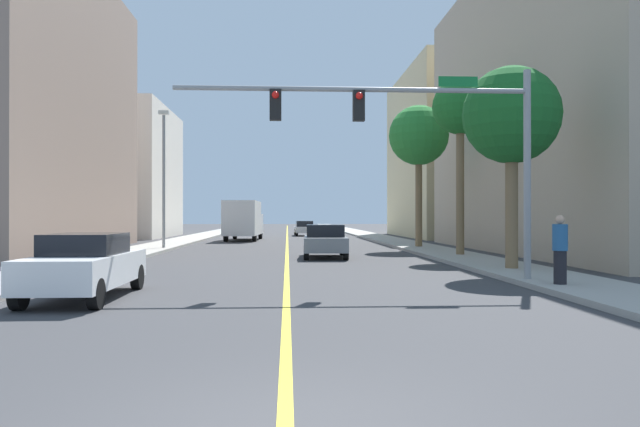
{
  "coord_description": "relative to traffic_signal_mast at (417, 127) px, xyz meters",
  "views": [
    {
      "loc": [
        0.02,
        -5.26,
        1.9
      ],
      "look_at": [
        1.39,
        20.41,
        2.0
      ],
      "focal_mm": 34.33,
      "sensor_mm": 36.0,
      "label": 1
    }
  ],
  "objects": [
    {
      "name": "ground",
      "position": [
        -3.59,
        30.58,
        -4.35
      ],
      "size": [
        192.0,
        192.0,
        0.0
      ],
      "primitive_type": "plane",
      "color": "#38383A"
    },
    {
      "name": "sidewalk_left",
      "position": [
        -11.25,
        30.58,
        -4.27
      ],
      "size": [
        2.74,
        168.0,
        0.15
      ],
      "primitive_type": "cube",
      "color": "#9E9B93",
      "rests_on": "ground"
    },
    {
      "name": "sidewalk_right",
      "position": [
        4.08,
        30.58,
        -4.27
      ],
      "size": [
        2.74,
        168.0,
        0.15
      ],
      "primitive_type": "cube",
      "color": "#9E9B93",
      "rests_on": "ground"
    },
    {
      "name": "lane_marking_center",
      "position": [
        -3.59,
        30.58,
        -4.35
      ],
      "size": [
        0.16,
        144.0,
        0.01
      ],
      "primitive_type": "cube",
      "color": "yellow",
      "rests_on": "ground"
    },
    {
      "name": "building_left_far",
      "position": [
        -20.82,
        39.11,
        1.42
      ],
      "size": [
        13.22,
        14.31,
        11.55
      ],
      "primitive_type": "cube",
      "color": "silver",
      "rests_on": "ground"
    },
    {
      "name": "building_right_far",
      "position": [
        15.93,
        38.64,
        3.13
      ],
      "size": [
        17.79,
        18.56,
        14.97
      ],
      "primitive_type": "cube",
      "color": "beige",
      "rests_on": "ground"
    },
    {
      "name": "traffic_signal_mast",
      "position": [
        0.0,
        0.0,
        0.0
      ],
      "size": [
        9.87,
        0.36,
        5.82
      ],
      "color": "gray",
      "rests_on": "sidewalk_right"
    },
    {
      "name": "street_lamp",
      "position": [
        -10.39,
        17.41,
        0.0
      ],
      "size": [
        0.56,
        0.28,
        7.56
      ],
      "color": "gray",
      "rests_on": "sidewalk_left"
    },
    {
      "name": "palm_near",
      "position": [
        3.95,
        3.43,
        0.87
      ],
      "size": [
        3.27,
        3.27,
        6.77
      ],
      "color": "brown",
      "rests_on": "sidewalk_right"
    },
    {
      "name": "palm_mid",
      "position": [
        4.3,
        10.77,
        2.35
      ],
      "size": [
        2.52,
        2.52,
        8.0
      ],
      "color": "brown",
      "rests_on": "sidewalk_right"
    },
    {
      "name": "palm_far",
      "position": [
        3.98,
        18.1,
        2.11
      ],
      "size": [
        3.44,
        3.44,
        8.11
      ],
      "color": "brown",
      "rests_on": "sidewalk_right"
    },
    {
      "name": "car_silver",
      "position": [
        -1.96,
        41.5,
        -3.62
      ],
      "size": [
        1.89,
        4.21,
        1.42
      ],
      "rotation": [
        0.0,
        0.0,
        0.03
      ],
      "color": "#BCBCC1",
      "rests_on": "ground"
    },
    {
      "name": "car_white",
      "position": [
        -8.2,
        -2.37,
        -3.58
      ],
      "size": [
        1.75,
        4.55,
        1.49
      ],
      "rotation": [
        0.0,
        0.0,
        3.14
      ],
      "color": "white",
      "rests_on": "ground"
    },
    {
      "name": "car_gray",
      "position": [
        -1.85,
        11.07,
        -3.59
      ],
      "size": [
        2.06,
        4.44,
        1.5
      ],
      "rotation": [
        0.0,
        0.0,
        -0.04
      ],
      "color": "slate",
      "rests_on": "ground"
    },
    {
      "name": "delivery_truck",
      "position": [
        -6.96,
        30.78,
        -2.73
      ],
      "size": [
        2.69,
        8.08,
        3.02
      ],
      "rotation": [
        0.0,
        0.0,
        -0.04
      ],
      "color": "silver",
      "rests_on": "ground"
    },
    {
      "name": "pedestrian",
      "position": [
        3.42,
        -1.37,
        -3.31
      ],
      "size": [
        0.38,
        0.38,
        1.77
      ],
      "rotation": [
        0.0,
        0.0,
        4.63
      ],
      "color": "black",
      "rests_on": "sidewalk_right"
    }
  ]
}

